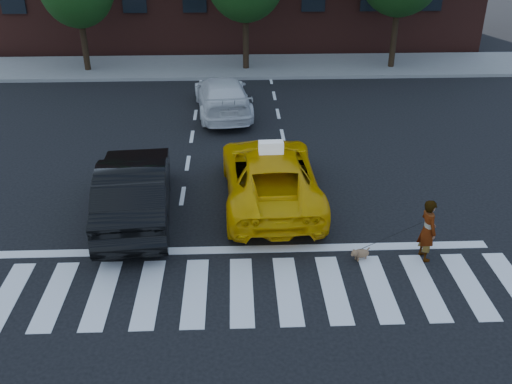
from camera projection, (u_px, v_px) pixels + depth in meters
ground at (242, 291)px, 12.32m from camera, size 120.00×120.00×0.00m
crosswalk at (242, 291)px, 12.32m from camera, size 13.00×2.40×0.01m
stop_line at (240, 250)px, 13.73m from camera, size 12.00×0.30×0.01m
sidewalk_far at (236, 67)px, 27.74m from camera, size 30.00×4.00×0.15m
taxi at (270, 175)px, 15.62m from camera, size 2.70×5.53×1.51m
black_sedan at (134, 189)px, 14.76m from camera, size 2.18×5.13×1.65m
white_suv at (223, 96)px, 21.85m from camera, size 2.49×5.00×1.39m
woman at (428, 230)px, 13.08m from camera, size 0.47×0.62×1.54m
dog at (360, 253)px, 13.29m from camera, size 0.50×0.34×0.30m
taxi_sign at (271, 147)px, 15.02m from camera, size 0.66×0.30×0.32m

